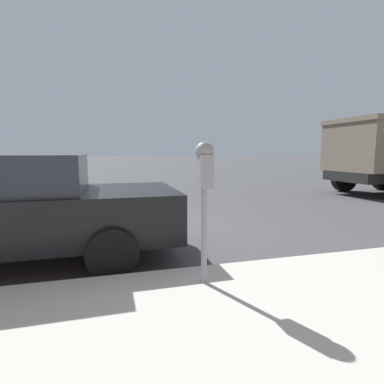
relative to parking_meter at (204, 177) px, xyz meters
name	(u,v)px	position (x,y,z in m)	size (l,w,h in m)	color
ground_plane	(112,236)	(2.65, 0.95, -1.30)	(220.00, 220.00, 0.00)	#424244
parking_meter	(204,177)	(0.00, 0.00, 0.00)	(0.21, 0.19, 1.49)	gray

